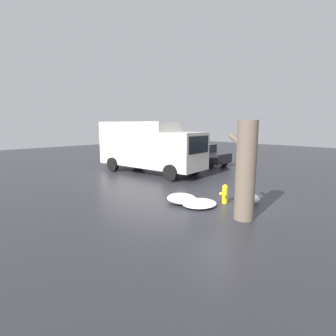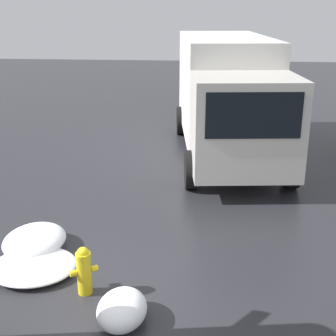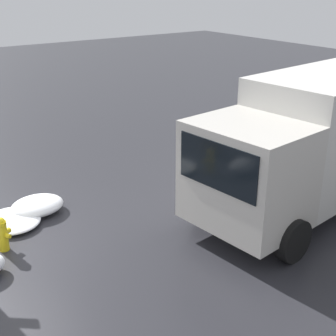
% 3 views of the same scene
% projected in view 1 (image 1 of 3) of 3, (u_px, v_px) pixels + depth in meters
% --- Properties ---
extents(ground_plane, '(60.00, 60.00, 0.00)m').
position_uv_depth(ground_plane, '(225.00, 203.00, 10.21)').
color(ground_plane, '#28282D').
extents(fire_hydrant, '(0.35, 0.40, 0.75)m').
position_uv_depth(fire_hydrant, '(225.00, 194.00, 10.15)').
color(fire_hydrant, yellow).
rests_on(fire_hydrant, ground_plane).
extents(tree_trunk, '(0.95, 0.63, 3.18)m').
position_uv_depth(tree_trunk, '(246.00, 170.00, 8.26)').
color(tree_trunk, '#6B5B4C').
rests_on(tree_trunk, ground_plane).
extents(delivery_truck, '(7.35, 3.20, 3.19)m').
position_uv_depth(delivery_truck, '(148.00, 145.00, 16.44)').
color(delivery_truck, beige).
rests_on(delivery_truck, ground_plane).
extents(parked_car, '(4.03, 2.15, 1.56)m').
position_uv_depth(parked_car, '(201.00, 155.00, 19.53)').
color(parked_car, black).
rests_on(parked_car, ground_plane).
extents(snow_pile_by_hydrant, '(1.24, 1.37, 0.20)m').
position_uv_depth(snow_pile_by_hydrant, '(199.00, 203.00, 9.87)').
color(snow_pile_by_hydrant, white).
rests_on(snow_pile_by_hydrant, ground_plane).
extents(snow_pile_curbside, '(1.25, 1.05, 0.37)m').
position_uv_depth(snow_pile_curbside, '(182.00, 199.00, 10.17)').
color(snow_pile_curbside, white).
rests_on(snow_pile_curbside, ground_plane).
extents(snow_pile_by_tree, '(0.89, 0.67, 0.41)m').
position_uv_depth(snow_pile_by_tree, '(248.00, 198.00, 10.21)').
color(snow_pile_by_tree, white).
rests_on(snow_pile_by_tree, ground_plane).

